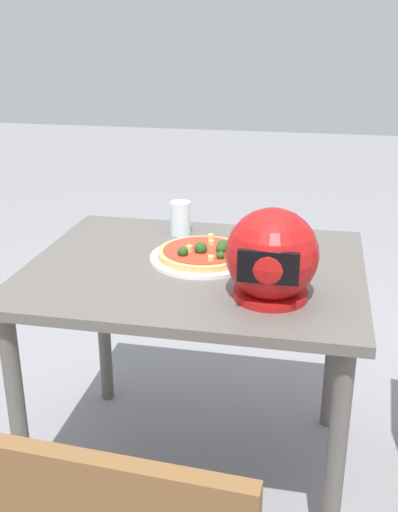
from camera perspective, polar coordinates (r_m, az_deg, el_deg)
name	(u,v)px	position (r m, az deg, el deg)	size (l,w,h in m)	color
ground_plane	(196,468)	(2.24, -0.32, -19.25)	(14.00, 14.00, 0.00)	gray
dining_table	(195,295)	(1.88, -0.36, -3.70)	(1.01, 0.82, 0.76)	#5B5651
pizza_plate	(203,258)	(1.88, 0.36, -0.16)	(0.33, 0.33, 0.01)	white
pizza	(204,252)	(1.87, 0.43, 0.35)	(0.28, 0.28, 0.05)	tan
motorcycle_helmet	(272,257)	(1.59, 6.84, -0.05)	(0.24, 0.24, 0.24)	#B21414
drinking_glass	(180,218)	(2.09, -1.75, 3.56)	(0.07, 0.07, 0.11)	silver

